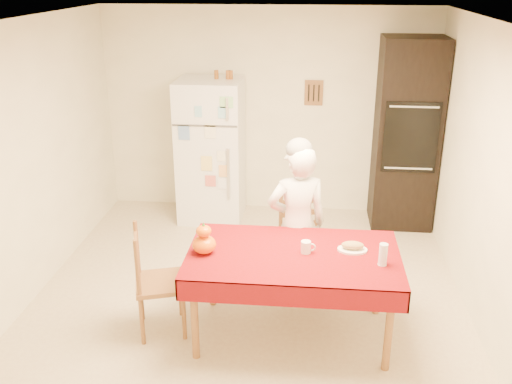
# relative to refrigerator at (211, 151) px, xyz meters

# --- Properties ---
(floor) EXTENTS (4.50, 4.50, 0.00)m
(floor) POSITION_rel_refrigerator_xyz_m (0.65, -1.88, -0.85)
(floor) COLOR tan
(floor) RESTS_ON ground
(room_shell) EXTENTS (4.02, 4.52, 2.51)m
(room_shell) POSITION_rel_refrigerator_xyz_m (0.65, -1.88, 0.77)
(room_shell) COLOR white
(room_shell) RESTS_ON ground
(refrigerator) EXTENTS (0.75, 0.74, 1.70)m
(refrigerator) POSITION_rel_refrigerator_xyz_m (0.00, 0.00, 0.00)
(refrigerator) COLOR white
(refrigerator) RESTS_ON floor
(oven_cabinet) EXTENTS (0.70, 0.62, 2.20)m
(oven_cabinet) POSITION_rel_refrigerator_xyz_m (2.28, 0.05, 0.25)
(oven_cabinet) COLOR black
(oven_cabinet) RESTS_ON floor
(dining_table) EXTENTS (1.70, 1.00, 0.76)m
(dining_table) POSITION_rel_refrigerator_xyz_m (1.08, -2.38, -0.16)
(dining_table) COLOR brown
(dining_table) RESTS_ON floor
(chair_far) EXTENTS (0.53, 0.52, 0.95)m
(chair_far) POSITION_rel_refrigerator_xyz_m (1.13, -1.57, -0.34)
(chair_far) COLOR brown
(chair_far) RESTS_ON floor
(chair_left) EXTENTS (0.51, 0.52, 0.95)m
(chair_left) POSITION_rel_refrigerator_xyz_m (-0.08, -2.43, -0.34)
(chair_left) COLOR brown
(chair_left) RESTS_ON floor
(seated_woman) EXTENTS (0.62, 0.48, 1.49)m
(seated_woman) POSITION_rel_refrigerator_xyz_m (1.09, -1.80, -0.10)
(seated_woman) COLOR white
(seated_woman) RESTS_ON floor
(coffee_mug) EXTENTS (0.08, 0.08, 0.10)m
(coffee_mug) POSITION_rel_refrigerator_xyz_m (1.18, -2.35, -0.04)
(coffee_mug) COLOR silver
(coffee_mug) RESTS_ON dining_table
(pumpkin_lower) EXTENTS (0.19, 0.19, 0.14)m
(pumpkin_lower) POSITION_rel_refrigerator_xyz_m (0.37, -2.43, -0.02)
(pumpkin_lower) COLOR red
(pumpkin_lower) RESTS_ON dining_table
(pumpkin_upper) EXTENTS (0.12, 0.12, 0.09)m
(pumpkin_upper) POSITION_rel_refrigerator_xyz_m (0.37, -2.43, 0.10)
(pumpkin_upper) COLOR red
(pumpkin_upper) RESTS_ON pumpkin_lower
(wine_glass) EXTENTS (0.07, 0.07, 0.18)m
(wine_glass) POSITION_rel_refrigerator_xyz_m (1.76, -2.50, -0.00)
(wine_glass) COLOR silver
(wine_glass) RESTS_ON dining_table
(bread_plate) EXTENTS (0.24, 0.24, 0.02)m
(bread_plate) POSITION_rel_refrigerator_xyz_m (1.55, -2.28, -0.08)
(bread_plate) COLOR white
(bread_plate) RESTS_ON dining_table
(bread_loaf) EXTENTS (0.18, 0.10, 0.06)m
(bread_loaf) POSITION_rel_refrigerator_xyz_m (1.55, -2.28, -0.04)
(bread_loaf) COLOR tan
(bread_loaf) RESTS_ON bread_plate
(spice_jar_left) EXTENTS (0.05, 0.05, 0.10)m
(spice_jar_left) POSITION_rel_refrigerator_xyz_m (0.08, 0.05, 0.90)
(spice_jar_left) COLOR brown
(spice_jar_left) RESTS_ON refrigerator
(spice_jar_mid) EXTENTS (0.05, 0.05, 0.10)m
(spice_jar_mid) POSITION_rel_refrigerator_xyz_m (0.21, 0.05, 0.90)
(spice_jar_mid) COLOR #97521B
(spice_jar_mid) RESTS_ON refrigerator
(spice_jar_right) EXTENTS (0.05, 0.05, 0.10)m
(spice_jar_right) POSITION_rel_refrigerator_xyz_m (0.25, 0.05, 0.90)
(spice_jar_right) COLOR brown
(spice_jar_right) RESTS_ON refrigerator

